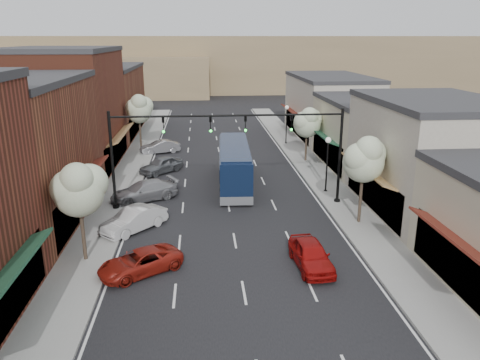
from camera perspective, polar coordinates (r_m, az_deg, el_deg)
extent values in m
plane|color=black|center=(26.53, -0.32, -9.19)|extent=(160.00, 160.00, 0.00)
cube|color=gray|center=(44.29, -13.16, 1.31)|extent=(2.80, 73.00, 0.15)
cube|color=gray|center=(45.00, 8.51, 1.82)|extent=(2.80, 73.00, 0.15)
cube|color=gray|center=(44.11, -11.36, 1.36)|extent=(0.25, 73.00, 0.17)
cube|color=gray|center=(44.70, 6.76, 1.79)|extent=(0.25, 73.00, 0.17)
cube|color=brown|center=(33.03, -26.85, 2.54)|extent=(9.00, 14.00, 9.00)
cube|color=black|center=(32.47, -19.29, -2.13)|extent=(0.60, 11.90, 2.60)
cube|color=#5C1F15|center=(31.84, -18.16, 0.44)|extent=(1.07, 9.80, 0.49)
cube|color=brown|center=(45.93, -20.71, 7.82)|extent=(9.00, 14.00, 10.50)
cube|color=#2D2D30|center=(45.48, -21.44, 14.60)|extent=(9.20, 14.10, 0.40)
cube|color=black|center=(45.64, -15.15, 3.60)|extent=(0.60, 11.90, 2.60)
cube|color=#9C7846|center=(45.19, -14.29, 5.48)|extent=(1.07, 9.80, 0.49)
cube|color=brown|center=(61.50, -16.69, 9.09)|extent=(9.00, 18.00, 8.00)
cube|color=#2D2D30|center=(61.12, -17.03, 12.98)|extent=(9.20, 18.10, 0.40)
cube|color=black|center=(61.14, -12.62, 7.06)|extent=(0.60, 15.30, 2.60)
cube|color=#1B432D|center=(60.81, -11.96, 8.49)|extent=(1.07, 12.60, 0.49)
cube|color=black|center=(23.66, 26.59, -10.23)|extent=(0.60, 10.20, 2.60)
cube|color=#5C1F15|center=(22.66, 25.35, -7.06)|extent=(1.07, 8.40, 0.49)
cube|color=#B1A998|center=(34.54, 22.30, 2.39)|extent=(8.00, 12.00, 7.50)
cube|color=#2D2D30|center=(33.85, 23.05, 8.86)|extent=(8.20, 12.10, 0.40)
cube|color=black|center=(33.61, 16.26, -1.21)|extent=(0.60, 10.20, 2.60)
cube|color=#9C7846|center=(32.91, 15.17, 1.23)|extent=(1.07, 8.40, 0.49)
cube|color=#B5AD8F|center=(45.42, 15.49, 5.32)|extent=(8.00, 12.00, 6.00)
cube|color=#2D2D30|center=(44.92, 15.81, 9.32)|extent=(8.20, 12.10, 0.40)
cube|color=black|center=(44.58, 10.87, 3.58)|extent=(0.60, 10.20, 2.60)
cube|color=#1B432D|center=(44.06, 9.97, 5.47)|extent=(1.07, 8.40, 0.49)
cube|color=#B1A998|center=(58.48, 10.86, 8.62)|extent=(8.00, 16.00, 7.00)
cube|color=#2D2D30|center=(58.07, 11.07, 12.23)|extent=(8.20, 16.10, 0.40)
cube|color=black|center=(57.90, 7.20, 6.80)|extent=(0.60, 13.60, 2.60)
cube|color=#5C1F15|center=(57.49, 6.47, 8.27)|extent=(1.07, 11.20, 0.49)
cube|color=#7A6647|center=(113.90, -4.03, 14.07)|extent=(120.00, 30.00, 12.00)
cube|color=#7A6647|center=(104.62, -18.02, 11.95)|extent=(50.00, 20.00, 8.00)
cylinder|color=black|center=(35.19, 11.73, -2.55)|extent=(0.44, 0.44, 0.30)
cylinder|color=black|center=(34.23, 12.06, 2.74)|extent=(0.20, 0.20, 7.00)
cylinder|color=black|center=(32.68, 5.61, 7.92)|extent=(8.00, 0.14, 0.14)
imported|color=black|center=(32.85, 6.27, 6.89)|extent=(0.18, 0.46, 1.10)
sphere|color=#19E533|center=(32.81, 6.28, 6.13)|extent=(0.18, 0.18, 0.18)
imported|color=black|center=(32.39, 0.66, 6.84)|extent=(0.18, 0.46, 1.10)
sphere|color=#19E533|center=(32.35, 0.68, 6.08)|extent=(0.18, 0.18, 0.18)
cylinder|color=black|center=(34.33, -14.87, -3.28)|extent=(0.44, 0.44, 0.30)
cylinder|color=black|center=(33.35, -15.30, 2.13)|extent=(0.20, 0.20, 7.00)
cylinder|color=black|center=(32.22, -8.66, 7.68)|extent=(8.00, 0.14, 0.14)
imported|color=black|center=(32.35, -9.33, 6.61)|extent=(0.18, 0.46, 1.10)
sphere|color=#19E533|center=(32.31, -9.31, 5.84)|extent=(0.18, 0.18, 0.18)
imported|color=black|center=(32.25, -3.62, 6.77)|extent=(0.18, 0.46, 1.10)
sphere|color=#19E533|center=(32.21, -3.60, 6.00)|extent=(0.18, 0.18, 0.18)
cylinder|color=#47382B|center=(31.14, 14.49, -2.01)|extent=(0.20, 0.20, 3.71)
sphere|color=#A7BF93|center=(30.49, 14.80, 2.12)|extent=(2.60, 2.60, 2.60)
sphere|color=#A7BF93|center=(30.82, 15.56, 3.11)|extent=(2.00, 2.00, 2.00)
sphere|color=#A7BF93|center=(30.00, 14.32, 2.61)|extent=(1.90, 1.90, 1.90)
sphere|color=#A7BF93|center=(29.85, 15.43, 3.60)|extent=(1.70, 1.70, 1.70)
cylinder|color=#47382B|center=(46.01, 8.05, 4.21)|extent=(0.20, 0.20, 3.33)
sphere|color=#A7BF93|center=(45.61, 8.16, 6.76)|extent=(2.60, 2.60, 2.60)
sphere|color=#A7BF93|center=(45.94, 8.71, 7.34)|extent=(2.00, 2.00, 2.00)
sphere|color=#A7BF93|center=(45.18, 7.76, 7.08)|extent=(1.90, 1.90, 1.90)
sphere|color=#A7BF93|center=(45.01, 8.47, 7.69)|extent=(1.70, 1.70, 1.70)
cylinder|color=#47382B|center=(26.53, -18.60, -5.97)|extent=(0.20, 0.20, 3.52)
sphere|color=#A7BF93|center=(25.78, -19.06, -1.45)|extent=(2.60, 2.60, 2.60)
sphere|color=#A7BF93|center=(25.81, -17.92, -0.29)|extent=(2.00, 2.00, 2.00)
sphere|color=#A7BF93|center=(25.51, -20.16, -0.98)|extent=(1.90, 1.90, 1.90)
sphere|color=#A7BF93|center=(25.04, -19.29, 0.10)|extent=(1.70, 1.70, 1.70)
cylinder|color=#47382B|center=(51.10, -12.05, 5.57)|extent=(0.20, 0.20, 3.84)
sphere|color=#A7BF93|center=(50.69, -12.22, 8.23)|extent=(2.60, 2.60, 2.60)
sphere|color=#A7BF93|center=(50.86, -11.65, 8.84)|extent=(2.00, 2.00, 2.00)
sphere|color=#A7BF93|center=(50.40, -12.74, 8.56)|extent=(1.90, 1.90, 1.90)
sphere|color=#A7BF93|center=(50.06, -12.24, 9.23)|extent=(1.70, 1.70, 1.70)
cylinder|color=black|center=(37.42, 10.37, -1.37)|extent=(0.28, 0.28, 0.20)
cylinder|color=black|center=(36.88, 10.53, 1.44)|extent=(0.12, 0.12, 4.00)
sphere|color=white|center=(36.36, 10.72, 4.81)|extent=(0.44, 0.44, 0.44)
cylinder|color=black|center=(53.90, 5.61, 4.47)|extent=(0.28, 0.28, 0.20)
cylinder|color=black|center=(53.52, 5.67, 6.46)|extent=(0.12, 0.12, 4.00)
sphere|color=white|center=(53.16, 5.74, 8.81)|extent=(0.44, 0.44, 0.44)
cube|color=#0C1933|center=(38.25, -0.69, 2.02)|extent=(2.86, 11.05, 2.75)
cube|color=#595B60|center=(38.61, -0.68, 0.12)|extent=(2.88, 11.07, 0.64)
cube|color=black|center=(38.16, -0.69, 2.55)|extent=(2.88, 10.18, 1.00)
cube|color=#0C1933|center=(37.91, -0.70, 4.09)|extent=(2.65, 10.61, 0.23)
cube|color=black|center=(32.88, -0.42, 0.50)|extent=(1.90, 0.16, 1.10)
cylinder|color=black|center=(34.96, -2.27, -1.76)|extent=(0.33, 0.96, 0.95)
cylinder|color=black|center=(35.02, 1.26, -1.72)|extent=(0.33, 0.96, 0.95)
cylinder|color=black|center=(41.94, -2.29, 1.44)|extent=(0.33, 0.96, 0.95)
cylinder|color=black|center=(41.99, 0.65, 1.48)|extent=(0.33, 0.96, 0.95)
cylinder|color=black|center=(40.71, -2.29, 0.96)|extent=(0.33, 0.96, 0.95)
cylinder|color=black|center=(40.77, 0.74, 1.00)|extent=(0.33, 0.96, 0.95)
imported|color=#980C0B|center=(25.26, 8.65, -8.99)|extent=(1.98, 4.34, 1.44)
imported|color=maroon|center=(25.00, -12.09, -9.77)|extent=(4.75, 4.07, 1.21)
imported|color=silver|center=(30.22, -12.80, -4.74)|extent=(4.16, 4.32, 1.47)
imported|color=#949599|center=(35.62, -11.60, -1.31)|extent=(5.43, 4.10, 1.47)
imported|color=#5B5F63|center=(42.62, -9.56, 1.82)|extent=(4.19, 4.28, 1.46)
imported|color=#929297|center=(50.01, -9.73, 4.00)|extent=(4.34, 2.75, 1.35)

